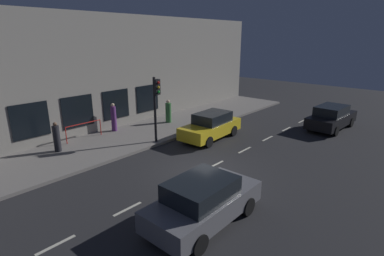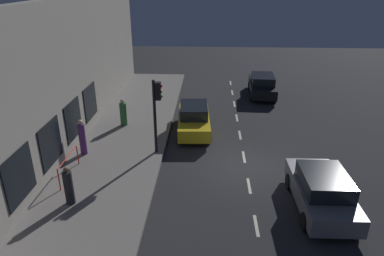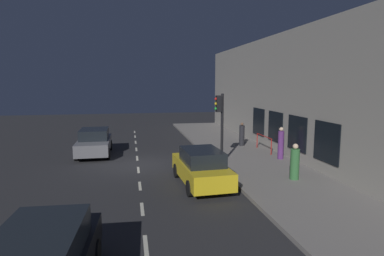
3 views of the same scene
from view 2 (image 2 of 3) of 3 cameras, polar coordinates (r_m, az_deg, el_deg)
name	(u,v)px [view 2 (image 2 of 3)]	position (r m, az deg, el deg)	size (l,w,h in m)	color
ground_plane	(246,167)	(16.76, 8.69, -6.27)	(60.00, 60.00, 0.00)	#28282B
sidewalk	(114,162)	(17.21, -12.56, -5.46)	(4.50, 32.00, 0.15)	gray
building_facade	(49,89)	(16.72, -22.15, 5.80)	(0.65, 32.00, 7.32)	gray
lane_centre_line	(244,157)	(17.63, 8.40, -4.65)	(0.12, 27.20, 0.01)	beige
traffic_light	(157,104)	(16.70, -5.74, 3.87)	(0.49, 0.32, 3.68)	black
parked_car_0	(262,85)	(26.68, 11.30, 6.83)	(2.04, 4.60, 1.58)	black
parked_car_1	(322,190)	(14.34, 20.24, -9.46)	(1.98, 4.25, 1.58)	slate
parked_car_2	(194,119)	(19.89, 0.30, 1.49)	(1.99, 4.36, 1.58)	gold
pedestrian_0	(69,187)	(14.32, -19.34, -8.98)	(0.44, 0.44, 1.58)	#232328
pedestrian_1	(82,138)	(17.88, -17.32, -1.58)	(0.34, 0.34, 1.80)	#5B2D70
pedestrian_2	(123,113)	(20.84, -11.06, 2.35)	(0.54, 0.54, 1.60)	#336B38
red_railing	(68,161)	(16.14, -19.42, -5.13)	(0.05, 2.23, 0.97)	red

